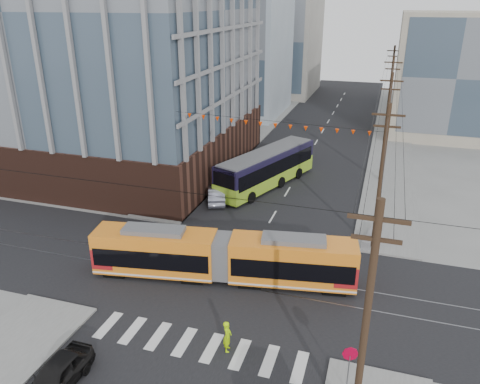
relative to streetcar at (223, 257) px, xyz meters
name	(u,v)px	position (x,y,z in m)	size (l,w,h in m)	color
ground	(217,313)	(0.88, -3.61, -1.67)	(160.00, 160.00, 0.00)	slate
office_building	(93,32)	(-21.12, 19.39, 12.63)	(30.00, 25.00, 28.60)	#381E16
bg_bldg_nw_near	(228,56)	(-16.12, 48.39, 7.33)	(18.00, 16.00, 18.00)	#8C99A5
bg_bldg_ne_near	(450,75)	(16.88, 44.39, 6.33)	(14.00, 14.00, 16.00)	gray
bg_bldg_nw_far	(275,40)	(-13.12, 68.39, 8.33)	(16.00, 18.00, 20.00)	gray
bg_bldg_ne_far	(450,65)	(18.88, 64.39, 5.33)	(16.00, 16.00, 14.00)	#8C99A5
utility_pole_near	(365,327)	(9.38, -9.61, 3.83)	(0.30, 0.30, 11.00)	black
utility_pole_far	(391,82)	(9.38, 52.39, 3.83)	(0.30, 0.30, 11.00)	black
streetcar	(223,257)	(0.00, 0.00, 0.00)	(17.36, 2.44, 3.35)	orange
city_bus	(267,168)	(-1.50, 17.35, 0.20)	(2.86, 13.22, 3.74)	black
black_sedan	(57,376)	(-4.42, -11.43, -0.94)	(1.74, 4.32, 1.47)	black
parked_car_silver	(217,194)	(-4.90, 12.11, -0.95)	(1.53, 4.39, 1.45)	#9598AD
parked_car_white	(235,183)	(-4.19, 15.43, -0.94)	(2.06, 5.08, 1.47)	silver
parked_car_grey	(242,167)	(-5.00, 20.21, -1.03)	(2.13, 4.62, 1.28)	#53585E
pedestrian	(227,336)	(2.54, -6.49, -0.76)	(0.67, 0.44, 1.82)	#B1F302
stop_sign	(348,371)	(8.90, -7.51, -0.43)	(0.75, 0.75, 2.48)	#A50022
jersey_barrier	(371,237)	(9.18, 8.46, -1.31)	(0.81, 3.59, 0.72)	gray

